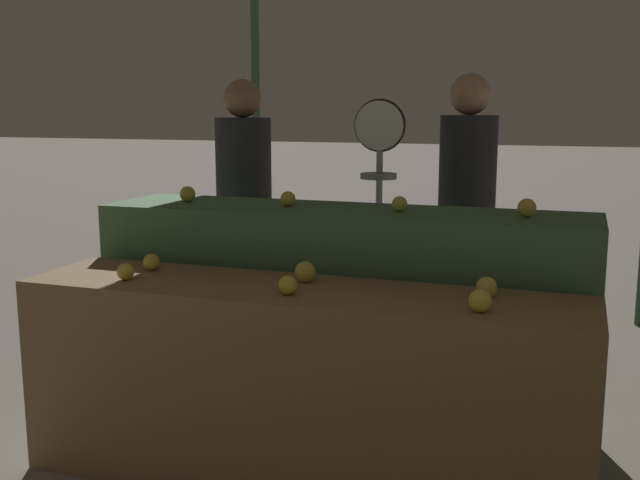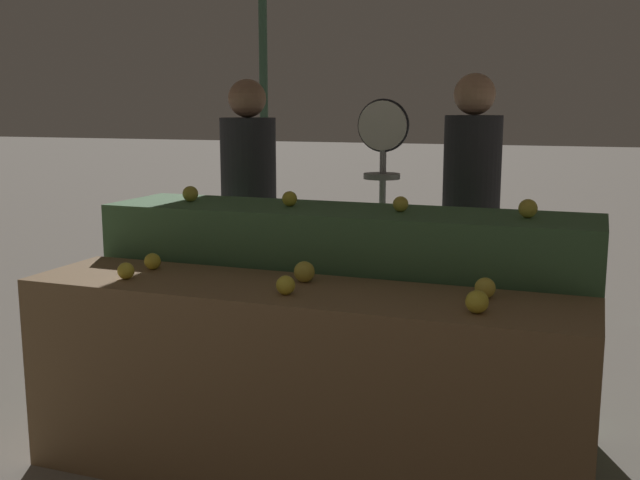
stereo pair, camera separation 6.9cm
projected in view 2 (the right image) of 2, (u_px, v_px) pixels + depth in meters
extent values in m
cylinder|color=#33513D|center=(264.00, 148.00, 6.30)|extent=(0.07, 0.07, 2.48)
cube|color=olive|center=(297.00, 387.00, 3.12)|extent=(2.36, 0.55, 0.85)
cube|color=#4C7A4C|center=(343.00, 321.00, 3.66)|extent=(2.36, 0.55, 1.10)
sphere|color=gold|center=(126.00, 271.00, 3.21)|extent=(0.07, 0.07, 0.07)
sphere|color=gold|center=(286.00, 285.00, 2.94)|extent=(0.08, 0.08, 0.08)
sphere|color=gold|center=(477.00, 302.00, 2.67)|extent=(0.08, 0.08, 0.08)
sphere|color=gold|center=(152.00, 261.00, 3.40)|extent=(0.08, 0.08, 0.08)
sphere|color=gold|center=(304.00, 272.00, 3.15)|extent=(0.09, 0.09, 0.09)
sphere|color=yellow|center=(485.00, 288.00, 2.89)|extent=(0.08, 0.08, 0.08)
sphere|color=gold|center=(190.00, 194.00, 3.83)|extent=(0.08, 0.08, 0.08)
sphere|color=gold|center=(290.00, 199.00, 3.65)|extent=(0.07, 0.07, 0.07)
sphere|color=yellow|center=(401.00, 204.00, 3.46)|extent=(0.07, 0.07, 0.07)
sphere|color=yellow|center=(528.00, 208.00, 3.26)|extent=(0.08, 0.08, 0.08)
cylinder|color=#99999E|center=(382.00, 257.00, 4.17)|extent=(0.04, 0.04, 1.51)
cylinder|color=black|center=(383.00, 125.00, 4.04)|extent=(0.29, 0.01, 0.29)
cylinder|color=silver|center=(383.00, 126.00, 4.02)|extent=(0.27, 0.02, 0.27)
cylinder|color=#99999E|center=(382.00, 163.00, 4.06)|extent=(0.01, 0.01, 0.14)
cylinder|color=#99999E|center=(382.00, 176.00, 4.07)|extent=(0.20, 0.20, 0.03)
cube|color=#2D2D38|center=(467.00, 309.00, 4.39)|extent=(0.28, 0.21, 0.82)
cylinder|color=#232328|center=(472.00, 179.00, 4.25)|extent=(0.40, 0.40, 0.71)
sphere|color=tan|center=(475.00, 94.00, 4.17)|extent=(0.23, 0.23, 0.23)
cube|color=#2D2D38|center=(251.00, 296.00, 4.71)|extent=(0.29, 0.23, 0.81)
cylinder|color=#232328|center=(248.00, 176.00, 4.58)|extent=(0.44, 0.44, 0.71)
sphere|color=#936B51|center=(247.00, 98.00, 4.50)|extent=(0.23, 0.23, 0.23)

